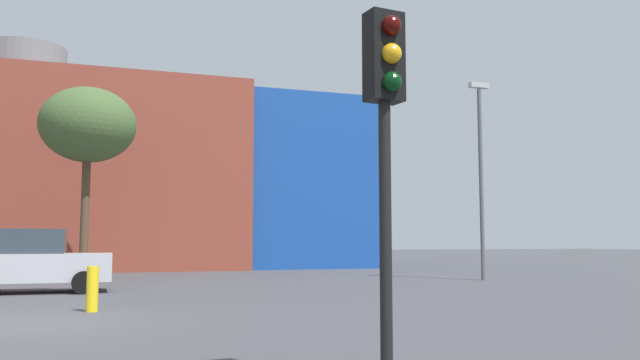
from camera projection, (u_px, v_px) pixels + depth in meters
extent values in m
plane|color=#47474C|center=(25.00, 324.00, 11.33)|extent=(200.00, 200.00, 0.00)
cube|color=brown|center=(22.00, 176.00, 33.94)|extent=(22.60, 10.16, 9.85)
cube|color=#19479E|center=(295.00, 186.00, 38.76)|extent=(7.41, 9.14, 9.58)
cylinder|color=slate|center=(27.00, 66.00, 34.51)|extent=(4.00, 4.00, 2.00)
cube|color=silver|center=(35.00, 268.00, 18.28)|extent=(4.16, 1.78, 0.79)
cube|color=#333D47|center=(26.00, 241.00, 18.27)|extent=(2.08, 1.58, 0.69)
cylinder|color=black|center=(85.00, 279.00, 19.53)|extent=(0.63, 0.22, 0.63)
cylinder|color=black|center=(83.00, 283.00, 17.81)|extent=(0.63, 0.22, 0.63)
cylinder|color=black|center=(386.00, 245.00, 6.20)|extent=(0.12, 0.12, 2.81)
cube|color=black|center=(384.00, 57.00, 6.38)|extent=(0.39, 0.29, 0.90)
sphere|color=#3C0605|center=(391.00, 26.00, 6.28)|extent=(0.20, 0.20, 0.20)
sphere|color=#F2A514|center=(391.00, 53.00, 6.25)|extent=(0.20, 0.20, 0.20)
sphere|color=black|center=(392.00, 82.00, 6.23)|extent=(0.20, 0.20, 0.20)
cylinder|color=brown|center=(85.00, 214.00, 25.58)|extent=(0.33, 0.33, 5.10)
ellipsoid|color=#476033|center=(88.00, 125.00, 25.93)|extent=(3.78, 3.78, 3.03)
cylinder|color=yellow|center=(92.00, 289.00, 13.31)|extent=(0.24, 0.24, 0.93)
cylinder|color=#59595E|center=(481.00, 183.00, 24.64)|extent=(0.16, 0.16, 7.35)
cube|color=#B2B2B2|center=(479.00, 85.00, 25.01)|extent=(0.80, 0.24, 0.20)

